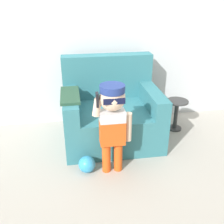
{
  "coord_description": "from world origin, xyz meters",
  "views": [
    {
      "loc": [
        -0.37,
        -2.59,
        1.71
      ],
      "look_at": [
        0.04,
        -0.11,
        0.52
      ],
      "focal_mm": 42.0,
      "sensor_mm": 36.0,
      "label": 1
    }
  ],
  "objects_px": {
    "armchair": "(111,113)",
    "person_child": "(112,116)",
    "toy_ball": "(87,164)",
    "side_table": "(176,112)"
  },
  "relations": [
    {
      "from": "armchair",
      "to": "toy_ball",
      "type": "bearing_deg",
      "value": -118.43
    },
    {
      "from": "person_child",
      "to": "side_table",
      "type": "relative_size",
      "value": 2.27
    },
    {
      "from": "armchair",
      "to": "toy_ball",
      "type": "relative_size",
      "value": 6.56
    },
    {
      "from": "armchair",
      "to": "toy_ball",
      "type": "xyz_separation_m",
      "value": [
        -0.35,
        -0.64,
        -0.25
      ]
    },
    {
      "from": "armchair",
      "to": "person_child",
      "type": "bearing_deg",
      "value": -97.59
    },
    {
      "from": "person_child",
      "to": "toy_ball",
      "type": "distance_m",
      "value": 0.6
    },
    {
      "from": "armchair",
      "to": "toy_ball",
      "type": "distance_m",
      "value": 0.77
    },
    {
      "from": "armchair",
      "to": "side_table",
      "type": "height_order",
      "value": "armchair"
    },
    {
      "from": "side_table",
      "to": "toy_ball",
      "type": "relative_size",
      "value": 2.37
    },
    {
      "from": "armchair",
      "to": "side_table",
      "type": "distance_m",
      "value": 0.88
    }
  ]
}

